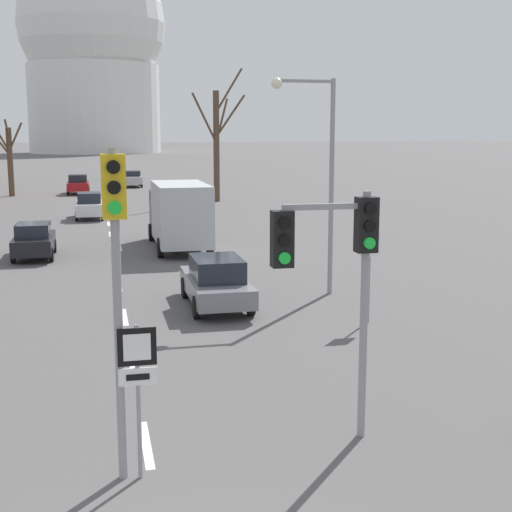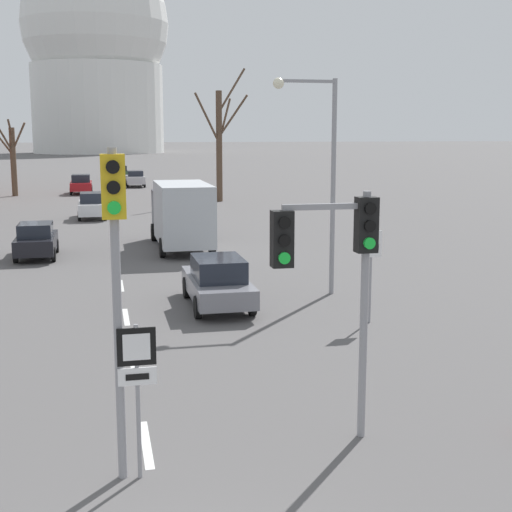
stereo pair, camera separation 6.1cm
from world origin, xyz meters
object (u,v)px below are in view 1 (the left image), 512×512
(speed_limit_sign, at_px, (370,259))
(sedan_distant_centre, at_px, (118,172))
(sedan_near_left, at_px, (216,281))
(route_sign_post, at_px, (138,375))
(sedan_near_right, at_px, (78,184))
(delivery_truck, at_px, (179,213))
(sedan_far_left, at_px, (89,206))
(traffic_signal_centre_tall, at_px, (116,253))
(sedan_mid_centre, at_px, (34,240))
(traffic_signal_near_right, at_px, (336,255))
(sedan_far_right, at_px, (132,178))
(street_lamp_right, at_px, (320,162))

(speed_limit_sign, bearing_deg, sedan_distant_centre, 94.25)
(sedan_near_left, bearing_deg, route_sign_post, -105.69)
(sedan_near_right, distance_m, delivery_truck, 32.82)
(sedan_near_right, xyz_separation_m, sedan_distant_centre, (4.10, 19.78, -0.07))
(sedan_far_left, distance_m, delivery_truck, 13.87)
(traffic_signal_centre_tall, relative_size, speed_limit_sign, 1.91)
(sedan_near_right, bearing_deg, sedan_near_left, -83.42)
(sedan_mid_centre, bearing_deg, traffic_signal_centre_tall, -82.08)
(speed_limit_sign, bearing_deg, traffic_signal_near_right, -115.96)
(route_sign_post, xyz_separation_m, sedan_mid_centre, (-3.24, 21.45, -0.94))
(traffic_signal_near_right, height_order, sedan_near_left, traffic_signal_near_right)
(speed_limit_sign, bearing_deg, sedan_far_left, 106.08)
(route_sign_post, distance_m, sedan_mid_centre, 21.71)
(traffic_signal_near_right, relative_size, sedan_distant_centre, 1.01)
(route_sign_post, relative_size, sedan_far_right, 0.57)
(route_sign_post, relative_size, delivery_truck, 0.35)
(speed_limit_sign, relative_size, delivery_truck, 0.38)
(sedan_distant_centre, bearing_deg, route_sign_post, -91.60)
(sedan_near_right, bearing_deg, sedan_distant_centre, 78.30)
(sedan_mid_centre, distance_m, sedan_far_left, 14.44)
(speed_limit_sign, height_order, sedan_mid_centre, speed_limit_sign)
(traffic_signal_centre_tall, xyz_separation_m, sedan_far_left, (-0.67, 35.63, -2.80))
(street_lamp_right, relative_size, sedan_distant_centre, 1.63)
(sedan_near_right, distance_m, sedan_distant_centre, 20.20)
(sedan_mid_centre, distance_m, sedan_far_right, 41.59)
(delivery_truck, bearing_deg, route_sign_post, -98.23)
(delivery_truck, bearing_deg, traffic_signal_centre_tall, -98.92)
(traffic_signal_centre_tall, distance_m, street_lamp_right, 13.78)
(route_sign_post, bearing_deg, street_lamp_right, 60.57)
(street_lamp_right, relative_size, sedan_mid_centre, 1.84)
(traffic_signal_near_right, height_order, sedan_far_left, traffic_signal_near_right)
(sedan_distant_centre, bearing_deg, sedan_far_right, -84.92)
(speed_limit_sign, distance_m, sedan_distant_centre, 66.79)
(speed_limit_sign, relative_size, sedan_distant_centre, 0.62)
(sedan_mid_centre, bearing_deg, sedan_distant_centre, 84.29)
(sedan_near_right, relative_size, sedan_distant_centre, 0.96)
(sedan_near_left, relative_size, sedan_near_right, 1.06)
(sedan_far_left, bearing_deg, traffic_signal_centre_tall, -88.93)
(speed_limit_sign, xyz_separation_m, sedan_far_left, (-7.97, 27.64, -1.02))
(street_lamp_right, distance_m, sedan_far_right, 50.88)
(traffic_signal_centre_tall, relative_size, route_sign_post, 2.07)
(traffic_signal_centre_tall, bearing_deg, delivery_truck, 81.08)
(street_lamp_right, distance_m, sedan_far_left, 25.25)
(traffic_signal_centre_tall, distance_m, sedan_near_right, 54.91)
(sedan_near_right, bearing_deg, speed_limit_sign, -79.07)
(route_sign_post, xyz_separation_m, street_lamp_right, (6.73, 11.92, 2.76))
(traffic_signal_near_right, distance_m, sedan_distant_centre, 73.99)
(sedan_near_right, relative_size, delivery_truck, 0.59)
(sedan_near_left, xyz_separation_m, sedan_mid_centre, (-6.30, 10.54, -0.04))
(route_sign_post, xyz_separation_m, sedan_distant_centre, (2.08, 74.67, -0.91))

